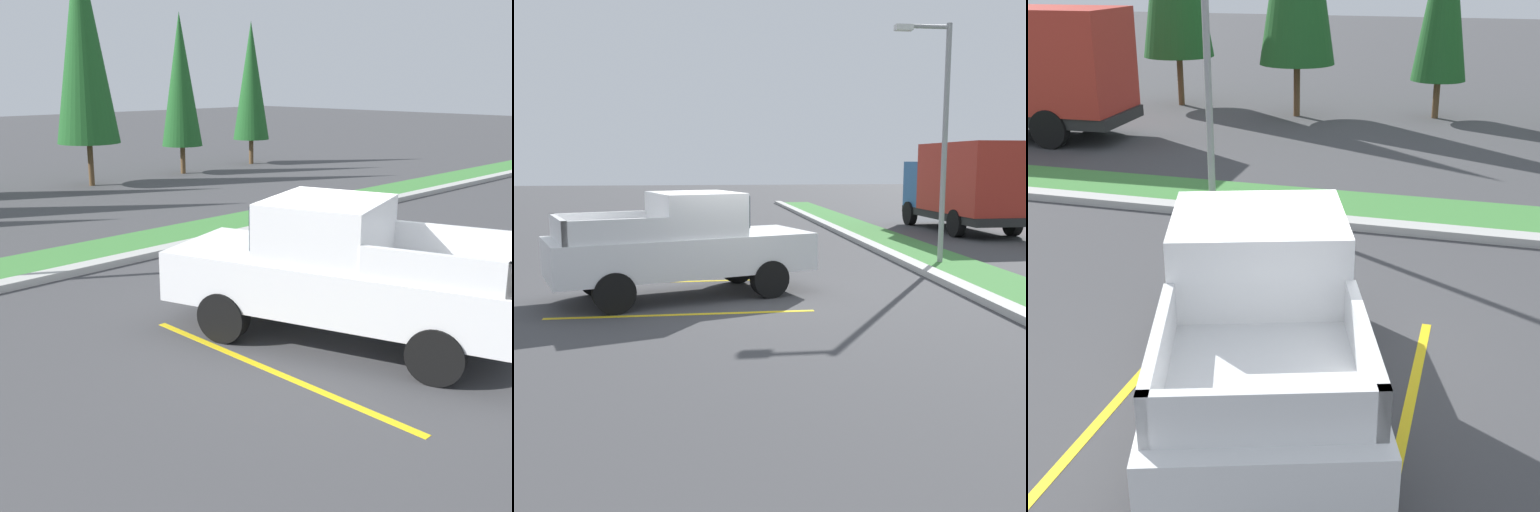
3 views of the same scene
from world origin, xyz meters
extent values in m
plane|color=#424244|center=(0.00, 0.00, 0.00)|extent=(120.00, 120.00, 0.00)
cube|color=yellow|center=(-1.78, -0.88, 0.00)|extent=(0.12, 4.80, 0.01)
cube|color=yellow|center=(1.32, -0.88, 0.00)|extent=(0.12, 4.80, 0.01)
cube|color=#B2B2AD|center=(0.00, 5.00, 0.07)|extent=(56.00, 0.40, 0.15)
cube|color=#42843D|center=(0.00, 6.10, 0.03)|extent=(56.00, 1.80, 0.06)
cylinder|color=black|center=(-1.53, 0.33, 0.38)|extent=(0.51, 0.81, 0.76)
cylinder|color=black|center=(0.08, 0.86, 0.38)|extent=(0.51, 0.81, 0.76)
cylinder|color=black|center=(-0.55, -2.62, 0.38)|extent=(0.51, 0.81, 0.76)
cylinder|color=black|center=(1.06, -2.08, 0.38)|extent=(0.51, 0.81, 0.76)
cube|color=white|center=(-0.23, -0.88, 0.88)|extent=(3.44, 5.53, 0.76)
cube|color=white|center=(-0.33, -0.59, 1.68)|extent=(2.18, 2.07, 0.84)
cube|color=#2D3842|center=(-0.59, 0.19, 1.73)|extent=(1.56, 0.57, 0.63)
cube|color=white|center=(-0.58, -2.52, 1.48)|extent=(0.69, 1.83, 0.44)
cube|color=white|center=(1.03, -1.98, 1.48)|extent=(0.69, 1.83, 0.44)
cube|color=silver|center=(-1.04, 1.54, 0.64)|extent=(1.76, 0.72, 0.28)
cylinder|color=brown|center=(4.84, 14.56, 0.77)|extent=(0.20, 0.20, 1.53)
cone|color=#1E5623|center=(4.84, 14.56, 5.03)|extent=(2.22, 2.22, 6.99)
cylinder|color=brown|center=(9.17, 14.69, 0.56)|extent=(0.20, 0.20, 1.13)
cone|color=#1E5623|center=(9.17, 14.69, 3.70)|extent=(1.63, 1.63, 5.14)
cylinder|color=brown|center=(13.36, 14.99, 0.56)|extent=(0.20, 0.20, 1.11)
cone|color=#1E5623|center=(13.36, 14.99, 3.65)|extent=(1.61, 1.61, 5.07)
camera|label=1|loc=(-7.59, -6.47, 3.78)|focal=46.01mm
camera|label=2|loc=(12.20, -0.69, 2.71)|focal=43.48mm
camera|label=3|loc=(1.82, -7.21, 4.47)|focal=50.63mm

